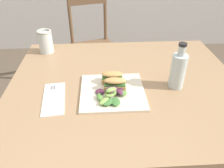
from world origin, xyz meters
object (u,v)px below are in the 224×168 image
Objects in this scene: fork_on_napkin at (54,95)px; mason_jar_iced_tea at (46,42)px; chair_wooden_far at (93,47)px; sandwich_half_front at (115,83)px; dining_table at (125,102)px; plate_lunch at (113,92)px; sandwich_half_back at (112,77)px; bottle_cold_brew at (178,72)px.

mason_jar_iced_tea is (-0.11, 0.46, 0.06)m from fork_on_napkin.
sandwich_half_front is (0.12, -1.14, 0.33)m from chair_wooden_far.
fork_on_napkin is at bearing -164.03° from dining_table.
plate_lunch is 1.56× the size of fork_on_napkin.
dining_table is at bearing 50.12° from plate_lunch.
chair_wooden_far is 1.14m from sandwich_half_back.
plate_lunch is 0.59m from mason_jar_iced_tea.
fork_on_napkin is (-0.26, -0.01, 0.00)m from plate_lunch.
mason_jar_iced_tea reaches higher than sandwich_half_back.
chair_wooden_far reaches higher than dining_table.
sandwich_half_back is at bearing 87.44° from plate_lunch.
mason_jar_iced_tea is at bearing -110.34° from chair_wooden_far.
bottle_cold_brew is at bearing 6.35° from plate_lunch.
chair_wooden_far is 3.95× the size of bottle_cold_brew.
plate_lunch is (0.11, -1.16, 0.30)m from chair_wooden_far.
chair_wooden_far is 1.25m from bottle_cold_brew.
sandwich_half_front is at bearing 6.12° from fork_on_napkin.
plate_lunch reaches higher than fork_on_napkin.
sandwich_half_back is at bearing 17.87° from fork_on_napkin.
sandwich_half_front is at bearing -83.79° from chair_wooden_far.
sandwich_half_back is at bearing -83.89° from chair_wooden_far.
sandwich_half_front is 1.00× the size of sandwich_half_back.
dining_table is 6.10× the size of fork_on_napkin.
mason_jar_iced_tea is (-0.68, 0.42, -0.02)m from bottle_cold_brew.
plate_lunch is at bearing -125.37° from sandwich_half_front.
plate_lunch is 2.81× the size of sandwich_half_back.
sandwich_half_front is 0.29m from bottle_cold_brew.
fork_on_napkin is (-0.27, -0.09, -0.03)m from sandwich_half_back.
bottle_cold_brew is at bearing 4.74° from fork_on_napkin.
chair_wooden_far is 3.01× the size of plate_lunch.
plate_lunch is at bearing -84.44° from chair_wooden_far.
dining_table is at bearing -80.44° from chair_wooden_far.
fork_on_napkin is at bearing -175.26° from bottle_cold_brew.
dining_table is 1.10m from chair_wooden_far.
dining_table is 0.18m from sandwich_half_front.
sandwich_half_front is 0.58m from mason_jar_iced_tea.
sandwich_half_back is (-0.01, 0.06, 0.00)m from sandwich_half_front.
fork_on_napkin is at bearing -76.60° from mason_jar_iced_tea.
bottle_cold_brew reaches higher than fork_on_napkin.
chair_wooden_far is (-0.18, 1.07, -0.17)m from dining_table.
dining_table is 10.99× the size of sandwich_half_back.
chair_wooden_far is 0.83m from mason_jar_iced_tea.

